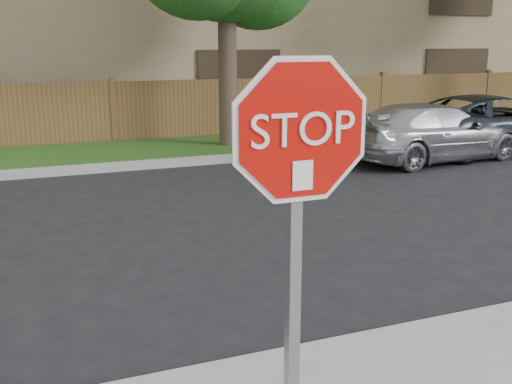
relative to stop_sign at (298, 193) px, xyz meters
name	(u,v)px	position (x,y,z in m)	size (l,w,h in m)	color
ground	(322,350)	(0.97, 1.48, -1.83)	(90.00, 90.00, 0.00)	black
far_curb	(139,165)	(0.97, 9.63, -1.75)	(70.00, 0.30, 0.15)	gray
grass_strip	(126,153)	(0.97, 11.28, -1.77)	(70.00, 3.00, 0.12)	#1E4714
fence	(114,113)	(0.97, 12.88, -1.03)	(70.00, 0.12, 1.60)	brown
apartment_building	(83,12)	(0.97, 18.48, 1.70)	(35.20, 9.20, 7.20)	#9B7F60
stop_sign	(298,193)	(0.00, 0.00, 0.00)	(1.01, 0.13, 2.55)	gray
sedan_right	(433,132)	(7.21, 8.13, -1.19)	(1.78, 4.38, 1.27)	#A8A9AF
sedan_far_right	(490,123)	(9.24, 8.61, -1.15)	(2.25, 4.87, 1.35)	#272C35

